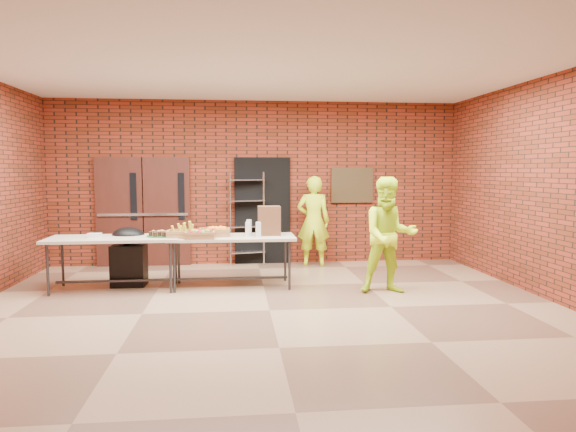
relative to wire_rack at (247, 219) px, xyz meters
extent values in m
cube|color=brown|center=(0.21, -3.32, -0.93)|extent=(8.00, 7.00, 0.04)
cube|color=silver|center=(0.21, -3.32, 2.31)|extent=(8.00, 7.00, 0.04)
cube|color=maroon|center=(0.21, 0.20, 0.69)|extent=(8.00, 0.04, 3.20)
cube|color=maroon|center=(0.21, -6.84, 0.69)|extent=(8.00, 0.04, 3.20)
cube|color=maroon|center=(4.23, -3.32, 0.69)|extent=(0.04, 7.00, 3.20)
cube|color=#3F1712|center=(-2.44, 0.12, 0.14)|extent=(0.88, 0.08, 2.10)
cube|color=#3F1712|center=(-1.54, 0.12, 0.14)|extent=(0.88, 0.08, 2.10)
cube|color=black|center=(-2.16, 0.07, 0.44)|extent=(0.12, 0.02, 0.90)
cube|color=black|center=(-1.26, 0.07, 0.44)|extent=(0.12, 0.02, 0.90)
cube|color=#B9B9C0|center=(-1.99, 0.06, 0.09)|extent=(1.70, 0.04, 0.05)
cube|color=black|center=(0.31, 0.14, 0.14)|extent=(1.10, 0.06, 2.10)
cube|color=#3C3018|center=(2.11, 0.13, 0.64)|extent=(0.85, 0.04, 0.70)
cube|color=tan|center=(-2.10, -1.88, -0.11)|extent=(2.01, 0.87, 0.04)
cube|color=#2F3035|center=(-2.10, -1.88, -0.77)|extent=(1.78, 0.08, 0.03)
cylinder|color=#2F3035|center=(-2.98, -1.54, -0.52)|extent=(0.04, 0.04, 0.78)
cylinder|color=#2F3035|center=(-1.21, -1.54, -0.52)|extent=(0.04, 0.04, 0.78)
cylinder|color=#2F3035|center=(-2.98, -2.21, -0.52)|extent=(0.04, 0.04, 0.78)
cylinder|color=#2F3035|center=(-1.21, -2.21, -0.52)|extent=(0.04, 0.04, 0.78)
cube|color=tan|center=(-0.28, -1.86, -0.12)|extent=(1.98, 0.83, 0.04)
cube|color=#2F3035|center=(-0.28, -1.86, -0.77)|extent=(1.75, 0.05, 0.03)
cylinder|color=#2F3035|center=(-1.16, -1.53, -0.52)|extent=(0.04, 0.04, 0.77)
cylinder|color=#2F3035|center=(0.59, -1.53, -0.52)|extent=(0.04, 0.04, 0.77)
cylinder|color=#2F3035|center=(-1.16, -2.19, -0.52)|extent=(0.04, 0.04, 0.77)
cylinder|color=#2F3035|center=(0.59, -2.19, -0.52)|extent=(0.04, 0.04, 0.77)
cube|color=#A77243|center=(-1.04, -1.95, -0.06)|extent=(0.46, 0.36, 0.07)
cube|color=#A77243|center=(-0.56, -1.82, -0.06)|extent=(0.48, 0.37, 0.07)
cube|color=#A77243|center=(-0.77, -2.08, -0.06)|extent=(0.44, 0.34, 0.07)
cylinder|color=#155121|center=(-1.41, -1.87, -0.08)|extent=(0.39, 0.39, 0.01)
cube|color=silver|center=(-2.38, -1.91, -0.05)|extent=(0.20, 0.13, 0.07)
cube|color=#4E2E1A|center=(0.31, -1.77, 0.14)|extent=(0.35, 0.32, 0.47)
cylinder|color=silver|center=(-0.04, -1.95, 0.02)|extent=(0.08, 0.08, 0.23)
cylinder|color=silver|center=(0.12, -2.08, 0.03)|extent=(0.08, 0.08, 0.24)
cylinder|color=silver|center=(-0.02, -1.82, 0.03)|extent=(0.08, 0.08, 0.25)
cube|color=black|center=(-1.94, -1.62, -0.57)|extent=(0.53, 0.44, 0.66)
ellipsoid|color=black|center=(-1.94, -1.62, -0.10)|extent=(0.52, 0.45, 0.28)
imported|color=#CDF61B|center=(1.27, -0.22, -0.04)|extent=(0.69, 0.51, 1.74)
imported|color=#CDF61B|center=(2.07, -2.51, -0.03)|extent=(0.89, 0.72, 1.75)
camera|label=1|loc=(-0.24, -9.96, 0.95)|focal=32.00mm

